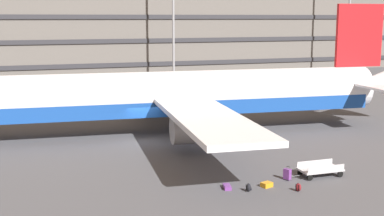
% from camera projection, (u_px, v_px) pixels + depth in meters
% --- Properties ---
extents(ground_plane, '(600.00, 600.00, 0.00)m').
position_uv_depth(ground_plane, '(146.00, 140.00, 39.69)').
color(ground_plane, '#4C4C51').
extents(terminal_structure, '(164.31, 14.92, 19.12)m').
position_uv_depth(terminal_structure, '(76.00, 17.00, 85.84)').
color(terminal_structure, '#605B56').
rests_on(terminal_structure, ground_plane).
extents(airliner, '(42.70, 34.65, 10.65)m').
position_uv_depth(airliner, '(170.00, 96.00, 42.06)').
color(airliner, silver).
rests_on(airliner, ground_plane).
extents(suitcase_teal, '(0.54, 0.85, 0.21)m').
position_uv_depth(suitcase_teal, '(227.00, 187.00, 28.50)').
color(suitcase_teal, '#72388C').
rests_on(suitcase_teal, ground_plane).
extents(suitcase_red, '(0.71, 0.61, 0.27)m').
position_uv_depth(suitcase_red, '(267.00, 185.00, 28.79)').
color(suitcase_red, orange).
rests_on(suitcase_red, ground_plane).
extents(suitcase_large, '(0.42, 0.50, 0.81)m').
position_uv_depth(suitcase_large, '(287.00, 174.00, 29.99)').
color(suitcase_large, '#72388C').
rests_on(suitcase_large, ground_plane).
extents(backpack_scuffed, '(0.33, 0.33, 0.51)m').
position_uv_depth(backpack_scuffed, '(249.00, 188.00, 28.01)').
color(backpack_scuffed, black).
rests_on(backpack_scuffed, ground_plane).
extents(backpack_purple, '(0.40, 0.42, 0.50)m').
position_uv_depth(backpack_purple, '(298.00, 187.00, 28.06)').
color(backpack_purple, maroon).
rests_on(backpack_purple, ground_plane).
extents(baggage_cart, '(3.30, 1.32, 0.82)m').
position_uv_depth(baggage_cart, '(320.00, 169.00, 30.70)').
color(baggage_cart, '#B7B7BC').
rests_on(baggage_cart, ground_plane).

